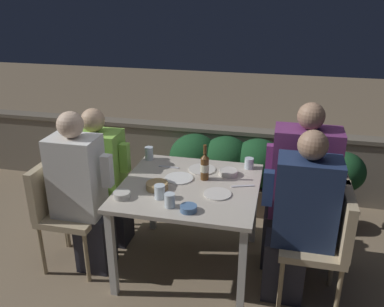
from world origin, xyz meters
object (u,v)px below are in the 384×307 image
Objects in this scene: chair_right_near at (327,236)px; potted_plant at (341,183)px; person_white_polo at (82,193)px; chair_left_far at (82,183)px; chair_right_far at (323,210)px; chair_left_near at (61,204)px; person_green_blouse at (102,178)px; beer_bottle at (205,166)px; person_purple_stripe at (298,190)px; person_navy_jumper at (299,219)px.

potted_plant is (0.20, 1.00, -0.07)m from chair_right_near.
chair_left_far is (-0.21, 0.37, -0.12)m from person_white_polo.
person_white_polo is 1.80m from chair_right_far.
chair_left_near is 0.42m from person_green_blouse.
chair_left_near is 3.08× the size of beer_bottle.
person_white_polo is 4.57× the size of beer_bottle.
person_purple_stripe is at bearing -0.27° from chair_left_far.
person_white_polo is at bearing -87.99° from person_green_blouse.
person_navy_jumper is at bearing -12.96° from person_green_blouse.
person_white_polo is 1.48× the size of chair_right_near.
chair_right_near is 0.22m from person_navy_jumper.
chair_right_far is (1.76, 0.36, -0.12)m from person_white_polo.
beer_bottle reaches higher than chair_left_near.
person_green_blouse is at bearing 179.73° from chair_right_far.
person_purple_stripe reaches higher than chair_right_far.
person_white_polo is 1.48× the size of chair_right_far.
chair_left_near is at bearing -179.89° from chair_right_near.
chair_left_near is at bearing -169.55° from chair_right_far.
person_purple_stripe is at bearing -0.30° from person_green_blouse.
beer_bottle is at bearing 161.98° from chair_right_near.
person_navy_jumper is 4.54× the size of beer_bottle.
chair_right_far is (0.19, 0.36, -0.11)m from person_navy_jumper.
chair_left_far is at bearing 176.10° from beer_bottle.
person_white_polo is 0.94m from beer_bottle.
person_white_polo is at bearing 0.00° from chair_left_near.
person_navy_jumper is 1.09m from potted_plant.
person_green_blouse reaches higher than beer_bottle.
chair_left_near is 1.15× the size of potted_plant.
person_green_blouse is at bearing 179.70° from person_purple_stripe.
chair_left_near and chair_right_near have the same top height.
potted_plant is at bearing 27.11° from person_white_polo.
chair_right_far is (-0.01, 0.36, 0.00)m from chair_right_near.
chair_right_near is at bearing 0.11° from chair_left_near.
person_purple_stripe reaches higher than chair_left_far.
chair_right_far is 0.24m from person_purple_stripe.
person_navy_jumper is 0.78m from beer_bottle.
chair_right_far is at bearing 10.45° from chair_left_near.
chair_left_near is 0.72× the size of person_green_blouse.
chair_left_far is at bearing 168.43° from person_navy_jumper.
person_green_blouse is (0.20, -0.00, 0.07)m from chair_left_far.
beer_bottle is at bearing 157.46° from person_navy_jumper.
person_white_polo is 1.77m from chair_right_near.
person_white_polo reaches higher than chair_right_near.
person_green_blouse reaches higher than potted_plant.
chair_left_far is 1.15× the size of potted_plant.
person_green_blouse is 1.59× the size of potted_plant.
chair_left_near is 1.00× the size of chair_left_far.
potted_plant is at bearing 78.70° from chair_right_near.
person_green_blouse is at bearing 168.41° from chair_right_near.
person_navy_jumper is at bearing -22.54° from beer_bottle.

